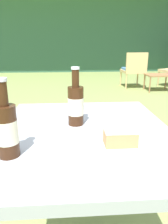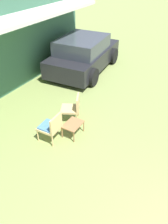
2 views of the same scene
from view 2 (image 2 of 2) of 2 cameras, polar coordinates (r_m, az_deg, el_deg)
parked_car at (r=9.74m, az=-0.10°, el=14.82°), size 4.07×2.40×1.47m
wicker_chair_cushioned at (r=5.91m, az=-8.63°, el=-3.72°), size 0.52×0.56×0.85m
wicker_chair_plain at (r=6.57m, az=-2.92°, el=1.32°), size 0.69×0.70×0.85m
garden_side_table at (r=6.09m, az=-2.89°, el=-3.41°), size 0.57×0.43×0.38m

